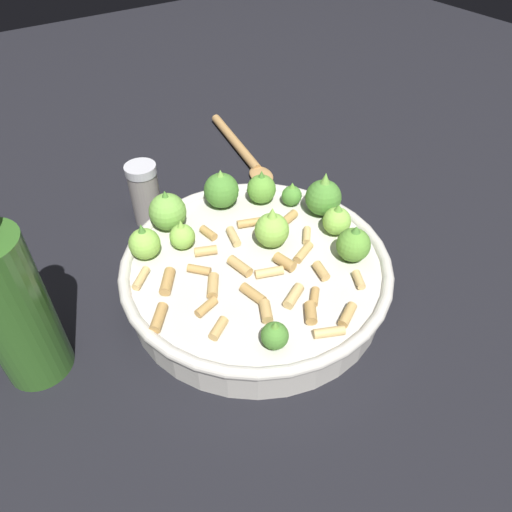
% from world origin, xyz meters
% --- Properties ---
extents(ground_plane, '(2.40, 2.40, 0.00)m').
position_xyz_m(ground_plane, '(0.00, 0.00, 0.00)').
color(ground_plane, black).
extents(cooking_pan, '(0.32, 0.32, 0.11)m').
position_xyz_m(cooking_pan, '(-0.01, 0.00, 0.03)').
color(cooking_pan, beige).
rests_on(cooking_pan, ground).
extents(pepper_shaker, '(0.04, 0.04, 0.09)m').
position_xyz_m(pepper_shaker, '(-0.20, -0.05, 0.05)').
color(pepper_shaker, gray).
rests_on(pepper_shaker, ground).
extents(olive_oil_bottle, '(0.07, 0.07, 0.23)m').
position_xyz_m(olive_oil_bottle, '(-0.04, -0.25, 0.09)').
color(olive_oil_bottle, '#336023').
rests_on(olive_oil_bottle, ground).
extents(wooden_spoon, '(0.24, 0.07, 0.02)m').
position_xyz_m(wooden_spoon, '(-0.28, 0.16, 0.01)').
color(wooden_spoon, '#B2844C').
rests_on(wooden_spoon, ground).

